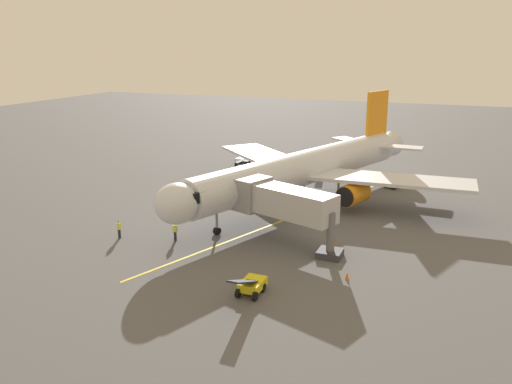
{
  "coord_description": "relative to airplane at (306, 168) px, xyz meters",
  "views": [
    {
      "loc": [
        -15.32,
        57.06,
        17.26
      ],
      "look_at": [
        3.46,
        9.66,
        3.0
      ],
      "focal_mm": 37.19,
      "sensor_mm": 36.0,
      "label": 1
    }
  ],
  "objects": [
    {
      "name": "jet_bridge",
      "position": [
        -1.16,
        12.44,
        -0.24
      ],
      "size": [
        11.31,
        6.3,
        5.4
      ],
      "color": "#B7B7BC",
      "rests_on": "ground"
    },
    {
      "name": "ground_plane",
      "position": [
        -0.61,
        -1.88,
        -4.0
      ],
      "size": [
        220.0,
        220.0,
        0.0
      ],
      "primitive_type": "plane",
      "color": "#565659"
    },
    {
      "name": "tug_rear_apron",
      "position": [
        -8.46,
        -10.48,
        -3.3
      ],
      "size": [
        2.48,
        2.74,
        1.5
      ],
      "color": "yellow",
      "rests_on": "ground"
    },
    {
      "name": "ground_crew_marshaller",
      "position": [
        12.68,
        17.15,
        -3.12
      ],
      "size": [
        0.47,
        0.43,
        1.71
      ],
      "color": "#23232D",
      "rests_on": "ground"
    },
    {
      "name": "safety_cone_nose_right",
      "position": [
        -8.73,
        18.18,
        -3.73
      ],
      "size": [
        0.32,
        0.32,
        0.55
      ],
      "primitive_type": "cone",
      "color": "#F2590F",
      "rests_on": "ground"
    },
    {
      "name": "airplane",
      "position": [
        0.0,
        0.0,
        0.0
      ],
      "size": [
        32.68,
        38.95,
        11.5
      ],
      "color": "silver",
      "rests_on": "ground"
    },
    {
      "name": "apron_lead_in_line",
      "position": [
        0.1,
        6.26,
        -4.0
      ],
      "size": [
        14.0,
        37.64,
        0.01
      ],
      "primitive_type": "cube",
      "rotation": [
        0.0,
        0.0,
        -0.35
      ],
      "color": "yellow",
      "rests_on": "ground"
    },
    {
      "name": "ground_crew_wing_walker",
      "position": [
        7.56,
        15.82,
        -3.12
      ],
      "size": [
        0.45,
        0.34,
        1.71
      ],
      "color": "#23232D",
      "rests_on": "ground"
    },
    {
      "name": "belt_loader_starboard_side",
      "position": [
        2.5,
        -15.38,
        -3.29
      ],
      "size": [
        1.63,
        4.62,
        2.32
      ],
      "color": "yellow",
      "rests_on": "ground"
    },
    {
      "name": "belt_loader_near_nose",
      "position": [
        -2.86,
        23.14,
        -3.29
      ],
      "size": [
        1.58,
        4.59,
        2.32
      ],
      "color": "yellow",
      "rests_on": "ground"
    },
    {
      "name": "baggage_cart_portside",
      "position": [
        13.84,
        -14.74,
        -3.35
      ],
      "size": [
        1.73,
        2.7,
        1.27
      ],
      "color": "black",
      "rests_on": "ground"
    },
    {
      "name": "ground_crew_loader",
      "position": [
        7.43,
        -7.75,
        -3.12
      ],
      "size": [
        0.46,
        0.37,
        1.71
      ],
      "color": "#23232D",
      "rests_on": "ground"
    },
    {
      "name": "safety_cone_nose_left",
      "position": [
        -6.22,
        11.56,
        -3.73
      ],
      "size": [
        0.32,
        0.32,
        0.55
      ],
      "primitive_type": "cone",
      "color": "#F2590F",
      "rests_on": "ground"
    }
  ]
}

